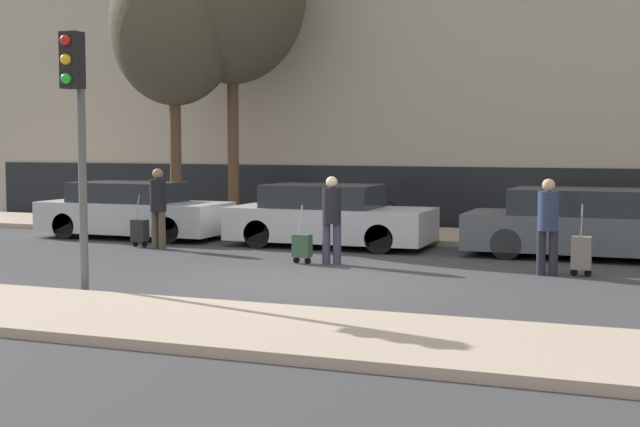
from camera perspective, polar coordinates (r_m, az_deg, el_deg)
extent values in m
plane|color=#38383A|center=(14.25, -0.86, -4.41)|extent=(80.00, 80.00, 0.00)
cube|color=tan|center=(10.90, -8.27, -6.95)|extent=(28.00, 2.50, 0.12)
cube|color=tan|center=(20.85, 6.34, -1.40)|extent=(28.00, 3.00, 0.12)
cube|color=#A89E8C|center=(24.54, 8.69, 12.55)|extent=(28.00, 2.95, 11.29)
cube|color=black|center=(22.89, 7.74, 0.99)|extent=(27.44, 0.06, 1.60)
cube|color=#B7BABF|center=(21.14, -11.78, -0.21)|extent=(4.40, 1.75, 0.70)
cube|color=#23282D|center=(21.19, -12.20, 1.36)|extent=(2.42, 1.54, 0.45)
cylinder|color=black|center=(19.77, -9.68, -1.06)|extent=(0.60, 0.18, 0.60)
cylinder|color=black|center=(21.13, -7.51, -0.67)|extent=(0.60, 0.18, 0.60)
cylinder|color=black|center=(21.29, -16.00, -0.77)|extent=(0.60, 0.18, 0.60)
cylinder|color=black|center=(22.56, -13.60, -0.43)|extent=(0.60, 0.18, 0.60)
cube|color=#B7BABF|center=(18.93, 0.68, -0.66)|extent=(4.31, 1.76, 0.70)
cube|color=#23282D|center=(18.95, 0.20, 1.14)|extent=(2.37, 1.55, 0.48)
cylinder|color=black|center=(17.78, 3.84, -1.64)|extent=(0.60, 0.18, 0.60)
cylinder|color=black|center=(19.29, 5.22, -1.16)|extent=(0.60, 0.18, 0.60)
cylinder|color=black|center=(18.74, -3.99, -1.32)|extent=(0.60, 0.18, 0.60)
cylinder|color=black|center=(20.17, -2.09, -0.89)|extent=(0.60, 0.18, 0.60)
cube|color=#4C5156|center=(17.89, 16.87, -1.17)|extent=(4.69, 1.84, 0.70)
cube|color=#23282D|center=(17.86, 16.32, 0.74)|extent=(2.58, 1.62, 0.49)
cylinder|color=black|center=(17.26, 11.84, -1.92)|extent=(0.60, 0.18, 0.60)
cylinder|color=black|center=(18.89, 12.64, -1.37)|extent=(0.60, 0.18, 0.60)
cylinder|color=#4C4233|center=(18.96, -10.51, -1.04)|extent=(0.15, 0.15, 0.78)
cylinder|color=#4C4233|center=(18.82, -10.08, -1.08)|extent=(0.15, 0.15, 0.78)
cylinder|color=black|center=(18.83, -10.33, 1.15)|extent=(0.34, 0.34, 0.68)
sphere|color=#936B4C|center=(18.81, -10.35, 2.52)|extent=(0.22, 0.22, 0.22)
cube|color=#262628|center=(19.28, -11.47, -1.08)|extent=(0.32, 0.24, 0.46)
cylinder|color=black|center=(19.37, -11.73, -1.93)|extent=(0.12, 0.03, 0.12)
cylinder|color=black|center=(19.25, -11.17, -1.96)|extent=(0.12, 0.03, 0.12)
cylinder|color=gray|center=(19.17, -11.61, 0.41)|extent=(0.02, 0.19, 0.53)
cylinder|color=#383347|center=(16.26, 0.40, -1.96)|extent=(0.15, 0.15, 0.75)
cylinder|color=#383347|center=(16.23, 1.10, -1.97)|extent=(0.15, 0.15, 0.75)
cylinder|color=black|center=(16.18, 0.75, 0.50)|extent=(0.34, 0.34, 0.65)
sphere|color=beige|center=(16.15, 0.76, 2.02)|extent=(0.21, 0.21, 0.21)
cube|color=#335138|center=(16.35, -1.15, -2.08)|extent=(0.32, 0.24, 0.42)
cylinder|color=black|center=(16.42, -1.51, -3.00)|extent=(0.12, 0.03, 0.12)
cylinder|color=black|center=(16.34, -0.79, -3.03)|extent=(0.12, 0.03, 0.12)
cylinder|color=gray|center=(16.23, -1.25, -0.41)|extent=(0.02, 0.19, 0.53)
cylinder|color=#23232D|center=(15.40, 14.71, -2.47)|extent=(0.15, 0.15, 0.75)
cylinder|color=#23232D|center=(15.40, 13.97, -2.45)|extent=(0.15, 0.15, 0.75)
cylinder|color=#283351|center=(15.33, 14.39, 0.15)|extent=(0.34, 0.34, 0.66)
sphere|color=tan|center=(15.30, 14.42, 1.77)|extent=(0.21, 0.21, 0.21)
cube|color=slate|center=(15.42, 16.38, -2.44)|extent=(0.32, 0.24, 0.54)
cylinder|color=black|center=(15.48, 15.94, -3.64)|extent=(0.12, 0.03, 0.12)
cylinder|color=black|center=(15.46, 16.77, -3.67)|extent=(0.12, 0.03, 0.12)
cylinder|color=gray|center=(15.30, 16.41, -0.44)|extent=(0.02, 0.19, 0.53)
cylinder|color=#515154|center=(13.36, -14.97, 2.99)|extent=(0.12, 0.12, 3.79)
cube|color=black|center=(13.26, -15.57, 9.43)|extent=(0.28, 0.24, 0.80)
sphere|color=red|center=(13.17, -15.99, 10.62)|extent=(0.15, 0.15, 0.15)
sphere|color=gold|center=(13.14, -15.97, 9.46)|extent=(0.15, 0.15, 0.15)
sphere|color=green|center=(13.12, -15.94, 8.30)|extent=(0.15, 0.15, 0.15)
torus|color=black|center=(21.26, 4.30, -0.13)|extent=(0.72, 0.06, 0.72)
torus|color=black|center=(21.58, 1.63, -0.04)|extent=(0.72, 0.06, 0.72)
cylinder|color=maroon|center=(21.40, 2.96, 0.44)|extent=(1.00, 0.05, 0.05)
cylinder|color=maroon|center=(21.45, 2.48, 0.99)|extent=(0.04, 0.04, 0.40)
cylinder|color=#4C3826|center=(22.55, -5.58, 4.46)|extent=(0.28, 0.28, 4.12)
cylinder|color=#4C3826|center=(22.23, -9.22, 3.59)|extent=(0.28, 0.28, 3.47)
ellipsoid|color=#423D2D|center=(22.40, -9.33, 11.71)|extent=(3.12, 3.12, 3.82)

